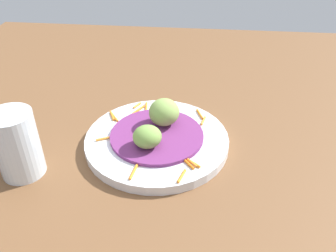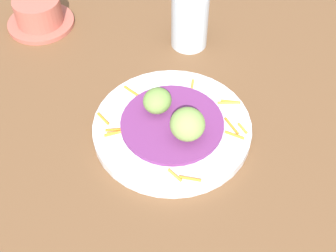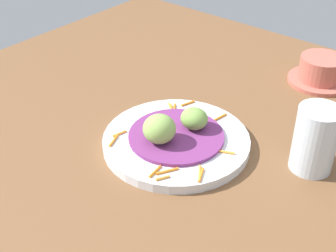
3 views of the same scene
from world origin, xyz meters
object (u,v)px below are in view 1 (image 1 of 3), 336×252
object	(u,v)px
guac_scoop_center	(148,137)
water_glass	(17,144)
main_plate	(157,141)
guac_scoop_left	(164,112)

from	to	relation	value
guac_scoop_center	water_glass	xyz separation A→B (cm)	(-18.39, -5.41, 1.21)
main_plate	guac_scoop_left	bearing A→B (deg)	75.12
guac_scoop_left	main_plate	bearing A→B (deg)	-104.88
guac_scoop_left	water_glass	distance (cm)	23.49
main_plate	guac_scoop_left	distance (cm)	5.07
main_plate	water_glass	size ratio (longest dim) A/B	2.30
main_plate	water_glass	bearing A→B (deg)	-155.65
water_glass	main_plate	bearing A→B (deg)	24.35
main_plate	guac_scoop_center	bearing A→B (deg)	-104.88
guac_scoop_left	water_glass	size ratio (longest dim) A/B	0.50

